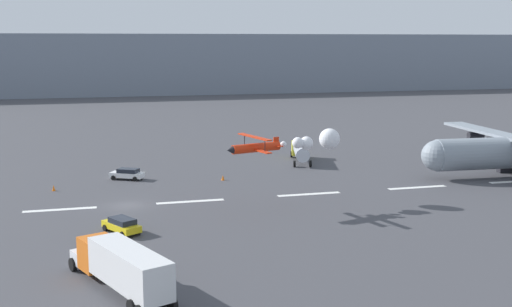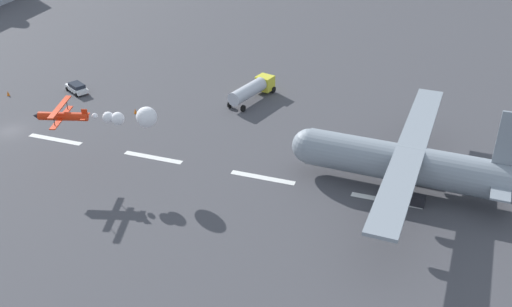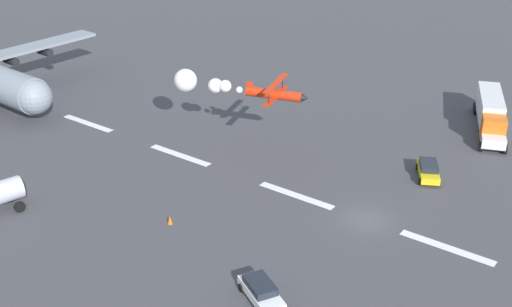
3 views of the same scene
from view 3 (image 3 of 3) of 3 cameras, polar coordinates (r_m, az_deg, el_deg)
ground_plane at (r=57.81m, az=9.75°, el=-5.80°), size 440.00×440.00×0.00m
runway_stripe_4 at (r=55.58m, az=16.55°, el=-7.99°), size 8.00×0.90×0.01m
runway_stripe_5 at (r=60.84m, az=3.58°, el=-3.73°), size 8.00×0.90×0.01m
runway_stripe_6 at (r=68.91m, az=-6.75°, el=-0.15°), size 8.00×0.90×0.01m
runway_stripe_7 at (r=78.93m, az=-14.68°, el=2.61°), size 8.00×0.90×0.01m
runway_stripe_8 at (r=90.25m, az=-20.75°, el=4.68°), size 8.00×0.90×0.01m
stunt_biplane_red at (r=67.60m, az=-3.52°, el=6.08°), size 14.44×7.02×2.45m
semi_truck_orange at (r=78.87m, az=20.08°, el=3.49°), size 7.56×13.27×3.70m
followme_car_yellow at (r=65.88m, az=15.03°, el=-1.40°), size 3.78×4.89×1.52m
airport_staff_sedan at (r=47.38m, az=0.44°, el=-12.08°), size 4.84×3.77×1.52m
traffic_cone_far at (r=56.71m, az=-7.64°, el=-5.87°), size 0.44×0.44×0.75m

